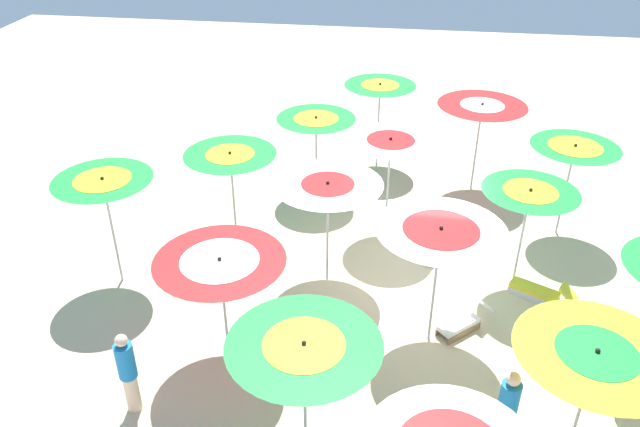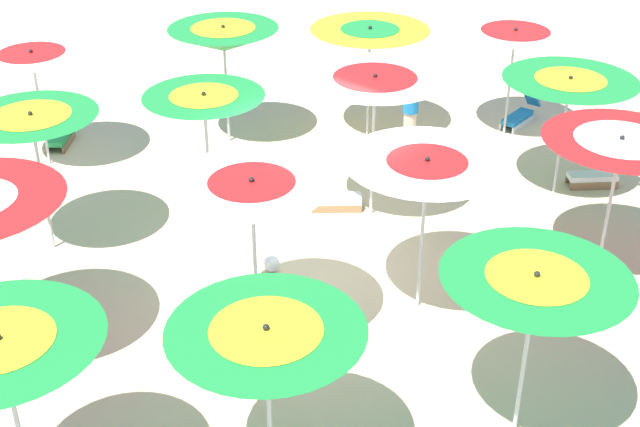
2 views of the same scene
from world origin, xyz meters
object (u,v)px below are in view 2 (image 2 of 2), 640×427
at_px(beach_umbrella_13, 224,39).
at_px(beach_umbrella_14, 370,37).
at_px(beach_umbrella_9, 204,107).
at_px(lounger_2, 215,193).
at_px(beach_umbrella_7, 620,151).
at_px(lounger_4, 330,197).
at_px(lounger_3, 61,134).
at_px(beach_umbrella_6, 426,172).
at_px(beach_umbrella_0, 1,352).
at_px(lounger_0, 520,115).
at_px(beach_ball, 272,264).
at_px(beach_umbrella_12, 32,61).
at_px(beach_umbrella_10, 375,88).
at_px(beach_umbrella_5, 252,197).
at_px(lounger_1, 599,176).
at_px(beach_umbrella_11, 569,88).
at_px(beach_umbrella_2, 535,288).
at_px(beachgoer_1, 411,107).
at_px(beach_umbrella_8, 32,125).
at_px(beach_umbrella_15, 515,39).
at_px(beach_umbrella_1, 267,344).

relative_size(beach_umbrella_13, beach_umbrella_14, 1.04).
distance_m(beach_umbrella_9, lounger_2, 1.97).
relative_size(beach_umbrella_7, lounger_4, 1.96).
xyz_separation_m(beach_umbrella_13, lounger_3, (2.30, -2.35, -1.88)).
bearing_deg(beach_umbrella_6, beach_umbrella_0, -6.54).
bearing_deg(beach_umbrella_14, lounger_2, -2.10).
distance_m(lounger_0, beach_ball, 7.29).
bearing_deg(beach_umbrella_12, lounger_3, -138.05).
relative_size(beach_umbrella_10, lounger_0, 2.12).
height_order(beach_umbrella_7, lounger_0, beach_umbrella_7).
height_order(beach_umbrella_12, lounger_4, beach_umbrella_12).
distance_m(beach_umbrella_5, beach_umbrella_9, 3.29).
bearing_deg(lounger_1, beach_umbrella_11, 11.79).
relative_size(lounger_1, beach_ball, 4.43).
distance_m(beach_umbrella_5, beach_umbrella_6, 2.36).
relative_size(lounger_0, lounger_3, 1.14).
bearing_deg(lounger_4, beach_umbrella_9, -167.47).
distance_m(beach_umbrella_7, beach_umbrella_11, 2.45).
bearing_deg(lounger_2, lounger_3, -146.89).
relative_size(beach_umbrella_13, lounger_4, 2.06).
bearing_deg(beach_umbrella_13, lounger_1, 116.46).
bearing_deg(beach_umbrella_9, lounger_2, -136.15).
xyz_separation_m(beach_umbrella_2, beach_umbrella_6, (-1.27, -2.35, 0.10)).
height_order(beach_umbrella_5, beachgoer_1, beach_umbrella_5).
distance_m(lounger_1, beachgoer_1, 3.65).
xyz_separation_m(beach_umbrella_6, beach_umbrella_12, (0.99, -7.85, -0.12)).
bearing_deg(lounger_1, beach_umbrella_12, -8.59).
relative_size(beach_umbrella_10, lounger_1, 2.25).
xyz_separation_m(beach_umbrella_7, lounger_0, (-3.88, -3.72, -1.77)).
relative_size(beach_umbrella_7, beach_umbrella_8, 0.96).
distance_m(beach_umbrella_8, lounger_3, 4.39).
bearing_deg(lounger_2, lounger_1, 74.84).
bearing_deg(beach_umbrella_10, beach_umbrella_5, 15.87).
relative_size(beach_umbrella_11, lounger_1, 2.02).
height_order(beach_umbrella_15, beachgoer_1, beach_umbrella_15).
distance_m(beach_umbrella_14, lounger_0, 3.68).
bearing_deg(lounger_1, beach_umbrella_5, 33.79).
bearing_deg(beach_ball, beach_umbrella_11, 159.71).
distance_m(lounger_3, lounger_4, 5.86).
relative_size(beach_umbrella_12, lounger_2, 1.67).
xyz_separation_m(beach_umbrella_1, beach_umbrella_6, (-3.76, -0.81, 0.21)).
bearing_deg(beach_umbrella_0, lounger_0, -172.54).
relative_size(beach_umbrella_2, beach_umbrella_7, 1.00).
xyz_separation_m(beach_umbrella_1, beach_umbrella_15, (-9.69, -3.06, 0.04)).
relative_size(lounger_0, lounger_2, 0.88).
relative_size(beach_umbrella_11, lounger_3, 2.17).
height_order(beach_umbrella_9, lounger_1, beach_umbrella_9).
distance_m(beach_umbrella_1, beach_umbrella_13, 8.98).
bearing_deg(beach_umbrella_10, beach_umbrella_2, 57.67).
distance_m(beach_umbrella_0, beach_umbrella_7, 8.65).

